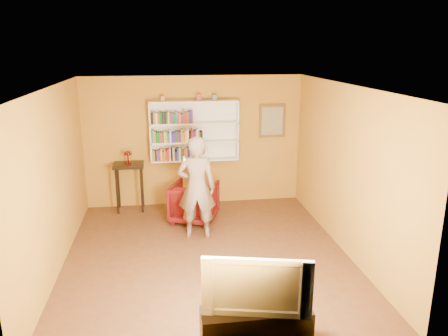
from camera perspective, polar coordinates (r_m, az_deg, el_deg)
The scene contains 16 objects.
room_shell at distance 6.81m, azimuth -2.29°, elevation -3.68°, with size 5.30×5.80×2.88m.
bookshelf at distance 8.99m, azimuth -3.93°, elevation 4.89°, with size 1.80×0.29×1.23m.
books_row_lower at distance 8.96m, azimuth -6.84°, elevation 1.76°, with size 0.75×0.19×0.27m.
books_row_middle at distance 8.88m, azimuth -6.11°, elevation 4.13°, with size 1.02×0.19×0.27m.
books_row_upper at distance 8.81m, azimuth -6.76°, elevation 6.54°, with size 0.83×0.19×0.27m.
ornament_left at distance 8.80m, azimuth -8.01°, elevation 8.97°, with size 0.08×0.08×0.11m, color #A76D2F.
ornament_centre at distance 8.83m, azimuth -3.31°, elevation 9.18°, with size 0.09×0.09×0.12m, color maroon.
ornament_right at distance 8.87m, azimuth -1.28°, elevation 9.20°, with size 0.08×0.08×0.11m, color #43656F.
framed_painting at distance 9.27m, azimuth 6.31°, elevation 6.14°, with size 0.55×0.05×0.70m.
console_table at distance 9.02m, azimuth -12.31°, elevation -0.47°, with size 0.61×0.46×0.99m.
ruby_lustre at distance 8.92m, azimuth -12.44°, elevation 1.73°, with size 0.16×0.15×0.26m.
armchair at distance 8.41m, azimuth -3.92°, elevation -4.47°, with size 0.81×0.83×0.76m, color #430408.
person at distance 7.55m, azimuth -3.59°, elevation -2.57°, with size 0.66×0.44×1.82m, color #736054.
game_remote at distance 7.12m, azimuth -5.23°, elevation 1.24°, with size 0.04×0.15×0.04m, color white.
tv_cabinet at distance 5.24m, azimuth 4.18°, elevation -20.01°, with size 1.24×0.37×0.44m, color black.
television at distance 4.93m, azimuth 4.32°, elevation -14.68°, with size 1.19×0.16×0.68m, color black.
Camera 1 is at (-0.64, -6.40, 3.28)m, focal length 35.00 mm.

